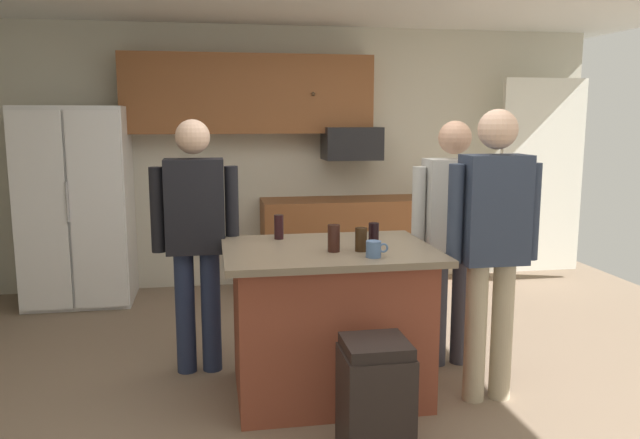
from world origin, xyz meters
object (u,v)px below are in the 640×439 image
at_px(glass_dark_ale, 334,238).
at_px(tumbler_amber, 279,227).
at_px(microwave_over_range, 352,143).
at_px(trash_bin, 375,399).
at_px(glass_pilsner, 374,235).
at_px(person_guest_right, 196,229).
at_px(glass_stout_tall, 361,240).
at_px(kitchen_island, 328,320).
at_px(person_elder_center, 452,227).
at_px(mug_ceramic_white, 374,249).
at_px(person_guest_left, 493,235).
at_px(refrigerator, 77,206).

height_order(glass_dark_ale, tumbler_amber, glass_dark_ale).
relative_size(microwave_over_range, trash_bin, 0.92).
distance_m(microwave_over_range, glass_pilsner, 2.56).
height_order(person_guest_right, glass_pilsner, person_guest_right).
distance_m(microwave_over_range, glass_stout_tall, 2.67).
height_order(glass_dark_ale, glass_pilsner, glass_dark_ale).
distance_m(kitchen_island, person_elder_center, 1.09).
distance_m(glass_dark_ale, mug_ceramic_white, 0.27).
height_order(microwave_over_range, glass_pilsner, microwave_over_range).
bearing_deg(microwave_over_range, person_guest_left, -84.89).
height_order(glass_pilsner, trash_bin, glass_pilsner).
distance_m(microwave_over_range, person_guest_right, 2.51).
xyz_separation_m(person_guest_right, glass_stout_tall, (0.97, -0.62, 0.02)).
distance_m(microwave_over_range, tumbler_amber, 2.38).
height_order(person_guest_right, mug_ceramic_white, person_guest_right).
height_order(glass_dark_ale, trash_bin, glass_dark_ale).
bearing_deg(glass_dark_ale, mug_ceramic_white, -43.52).
height_order(kitchen_island, tumbler_amber, tumbler_amber).
xyz_separation_m(person_guest_left, trash_bin, (-0.84, -0.51, -0.72)).
xyz_separation_m(person_guest_right, person_elder_center, (1.71, -0.17, -0.01)).
bearing_deg(person_guest_left, kitchen_island, -0.00).
height_order(person_guest_right, trash_bin, person_guest_right).
bearing_deg(glass_pilsner, refrigerator, 132.63).
relative_size(person_guest_right, glass_dark_ale, 10.60).
bearing_deg(tumbler_amber, glass_pilsner, -33.44).
xyz_separation_m(glass_dark_ale, glass_stout_tall, (0.16, -0.01, -0.01)).
bearing_deg(mug_ceramic_white, glass_dark_ale, 136.48).
bearing_deg(glass_pilsner, kitchen_island, 172.62).
bearing_deg(person_guest_left, refrigerator, -27.01).
bearing_deg(kitchen_island, microwave_over_range, 74.14).
relative_size(tumbler_amber, mug_ceramic_white, 1.24).
bearing_deg(kitchen_island, mug_ceramic_white, -56.47).
distance_m(refrigerator, tumbler_amber, 2.59).
bearing_deg(glass_stout_tall, trash_bin, -96.55).
height_order(refrigerator, kitchen_island, refrigerator).
bearing_deg(person_guest_right, glass_pilsner, 5.36).
height_order(kitchen_island, glass_pilsner, glass_pilsner).
height_order(microwave_over_range, person_elder_center, person_elder_center).
bearing_deg(tumbler_amber, trash_bin, -71.51).
height_order(kitchen_island, mug_ceramic_white, mug_ceramic_white).
relative_size(glass_pilsner, tumbler_amber, 0.94).
xyz_separation_m(glass_dark_ale, trash_bin, (0.09, -0.64, -0.70)).
relative_size(person_elder_center, tumbler_amber, 10.61).
bearing_deg(mug_ceramic_white, kitchen_island, 123.53).
relative_size(person_elder_center, glass_stout_tall, 12.12).
relative_size(glass_pilsner, mug_ceramic_white, 1.16).
height_order(refrigerator, person_elder_center, refrigerator).
bearing_deg(glass_stout_tall, glass_pilsner, 44.18).
bearing_deg(glass_dark_ale, person_guest_right, 142.98).
xyz_separation_m(microwave_over_range, trash_bin, (-0.60, -3.21, -1.15)).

